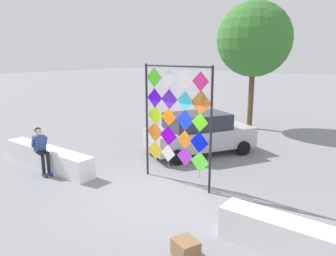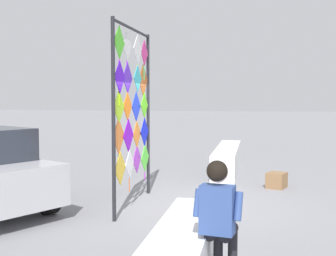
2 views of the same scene
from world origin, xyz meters
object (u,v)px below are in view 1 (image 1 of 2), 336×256
object	(u,v)px
parked_car	(199,133)
cardboard_box_large	(186,249)
kite_display_rack	(176,118)
tree_broadleaf	(256,38)
seated_vendor	(41,147)

from	to	relation	value
parked_car	cardboard_box_large	bearing A→B (deg)	-59.90
kite_display_rack	cardboard_box_large	bearing A→B (deg)	-50.98
cardboard_box_large	parked_car	bearing A→B (deg)	120.10
tree_broadleaf	parked_car	bearing A→B (deg)	-88.58
kite_display_rack	seated_vendor	xyz separation A→B (m)	(-3.99, -2.07, -1.14)
kite_display_rack	seated_vendor	distance (m)	4.64
parked_car	kite_display_rack	bearing A→B (deg)	-70.38
seated_vendor	tree_broadleaf	bearing A→B (deg)	75.28
kite_display_rack	cardboard_box_large	world-z (taller)	kite_display_rack
kite_display_rack	tree_broadleaf	world-z (taller)	tree_broadleaf
kite_display_rack	parked_car	size ratio (longest dim) A/B	0.79
seated_vendor	parked_car	world-z (taller)	parked_car
kite_display_rack	cardboard_box_large	distance (m)	4.25
cardboard_box_large	tree_broadleaf	xyz separation A→B (m)	(-3.62, 11.42, 4.49)
kite_display_rack	tree_broadleaf	distance (m)	8.93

